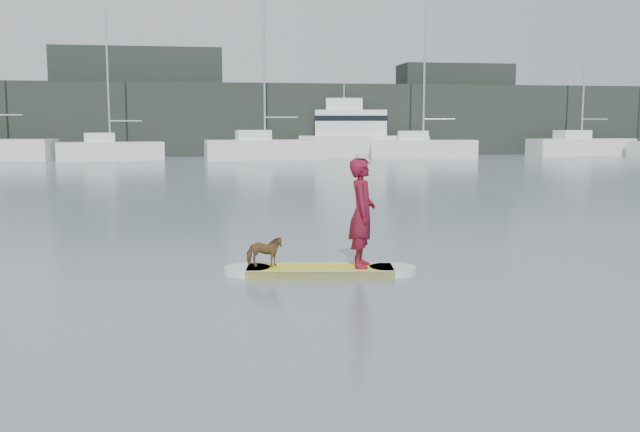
{
  "coord_description": "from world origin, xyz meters",
  "views": [
    {
      "loc": [
        -4.34,
        -9.12,
        2.53
      ],
      "look_at": [
        -2.47,
        2.76,
        1.0
      ],
      "focal_mm": 40.0,
      "sensor_mm": 36.0,
      "label": 1
    }
  ],
  "objects": [
    {
      "name": "paddleboard",
      "position": [
        -2.47,
        2.76,
        0.06
      ],
      "size": [
        3.27,
        1.16,
        0.12
      ],
      "rotation": [
        0.0,
        0.0,
        -0.14
      ],
      "color": "yellow",
      "rests_on": "ground"
    },
    {
      "name": "shore_building_west",
      "position": [
        -10.0,
        54.0,
        4.5
      ],
      "size": [
        14.0,
        4.0,
        9.0
      ],
      "primitive_type": "cube",
      "color": "black",
      "rests_on": "ground"
    },
    {
      "name": "sailboat_e",
      "position": [
        12.08,
        44.33,
        0.83
      ],
      "size": [
        8.4,
        4.17,
        11.65
      ],
      "rotation": [
        0.0,
        0.0,
        -0.2
      ],
      "color": "white",
      "rests_on": "ground"
    },
    {
      "name": "shore_mass",
      "position": [
        0.0,
        53.0,
        3.0
      ],
      "size": [
        90.0,
        6.0,
        6.0
      ],
      "primitive_type": "cube",
      "color": "black",
      "rests_on": "ground"
    },
    {
      "name": "paddler",
      "position": [
        -1.76,
        2.66,
        1.05
      ],
      "size": [
        0.61,
        0.78,
        1.87
      ],
      "primitive_type": "imported",
      "rotation": [
        0.0,
        0.0,
        1.3
      ],
      "color": "maroon",
      "rests_on": "paddleboard"
    },
    {
      "name": "ground",
      "position": [
        0.0,
        0.0,
        0.0
      ],
      "size": [
        140.0,
        140.0,
        0.0
      ],
      "primitive_type": "plane",
      "color": "slate",
      "rests_on": "ground"
    },
    {
      "name": "shore_building_east",
      "position": [
        18.0,
        54.0,
        4.0
      ],
      "size": [
        10.0,
        4.0,
        8.0
      ],
      "primitive_type": "cube",
      "color": "black",
      "rests_on": "ground"
    },
    {
      "name": "paddle",
      "position": [
        -1.76,
        2.98,
        0.8
      ],
      "size": [
        0.1,
        0.3,
        2.0
      ],
      "rotation": [
        0.0,
        0.0,
        -0.14
      ],
      "color": "black",
      "rests_on": "ground"
    },
    {
      "name": "dog",
      "position": [
        -3.42,
        2.9,
        0.39
      ],
      "size": [
        0.67,
        0.4,
        0.53
      ],
      "primitive_type": "imported",
      "rotation": [
        0.0,
        0.0,
        1.39
      ],
      "color": "brown",
      "rests_on": "paddleboard"
    },
    {
      "name": "white_cap",
      "position": [
        -1.76,
        2.66,
        2.02
      ],
      "size": [
        0.22,
        0.22,
        0.07
      ],
      "primitive_type": "cylinder",
      "color": "silver",
      "rests_on": "paddler"
    },
    {
      "name": "sailboat_f",
      "position": [
        26.53,
        46.68,
        0.9
      ],
      "size": [
        9.18,
        3.64,
        13.39
      ],
      "rotation": [
        0.0,
        0.0,
        0.11
      ],
      "color": "white",
      "rests_on": "ground"
    },
    {
      "name": "sailboat_d",
      "position": [
        -0.2,
        44.01,
        0.92
      ],
      "size": [
        8.95,
        3.43,
        12.9
      ],
      "rotation": [
        0.0,
        0.0,
        0.08
      ],
      "color": "white",
      "rests_on": "ground"
    },
    {
      "name": "sailboat_c",
      "position": [
        -11.36,
        44.27,
        0.79
      ],
      "size": [
        7.74,
        3.7,
        10.66
      ],
      "rotation": [
        0.0,
        0.0,
        0.17
      ],
      "color": "white",
      "rests_on": "ground"
    },
    {
      "name": "motor_yacht_a",
      "position": [
        7.65,
        47.7,
        1.74
      ],
      "size": [
        10.69,
        4.76,
        6.19
      ],
      "rotation": [
        0.0,
        0.0,
        -0.16
      ],
      "color": "white",
      "rests_on": "ground"
    }
  ]
}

